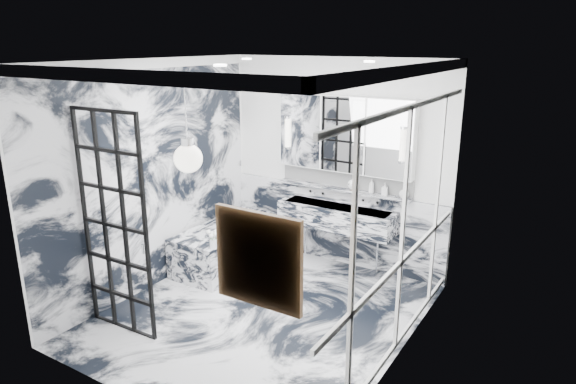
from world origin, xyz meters
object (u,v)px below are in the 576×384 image
Objects in this scene: crittall_door at (114,226)px; trough_sink at (337,217)px; bathtub at (229,245)px; mirror_cabinet at (345,134)px.

trough_sink is (1.25, 2.59, -0.45)m from crittall_door.
trough_sink is at bearing 26.48° from bathtub.
trough_sink is 0.84× the size of mirror_cabinet.
trough_sink is at bearing 62.76° from crittall_door.
crittall_door is 1.47× the size of trough_sink.
mirror_cabinet is 1.15× the size of bathtub.
mirror_cabinet is (1.25, 2.76, 0.64)m from crittall_door.
bathtub is at bearing 90.71° from crittall_door.
crittall_door is 1.24× the size of mirror_cabinet.
trough_sink reaches higher than bathtub.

